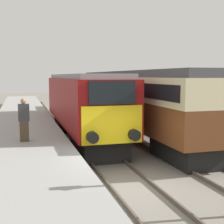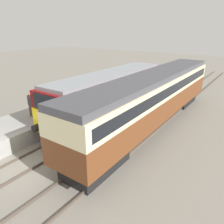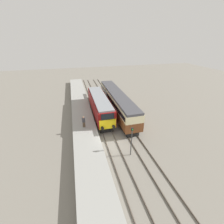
% 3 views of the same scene
% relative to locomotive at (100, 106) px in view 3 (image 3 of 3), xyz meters
% --- Properties ---
extents(ground_plane, '(120.00, 120.00, 0.00)m').
position_rel_locomotive_xyz_m(ground_plane, '(0.00, -8.24, -2.09)').
color(ground_plane, slate).
extents(platform_left, '(3.50, 50.00, 1.03)m').
position_rel_locomotive_xyz_m(platform_left, '(-3.30, -0.24, -1.58)').
color(platform_left, gray).
rests_on(platform_left, ground_plane).
extents(rails_near_track, '(1.51, 60.00, 0.14)m').
position_rel_locomotive_xyz_m(rails_near_track, '(0.00, -3.24, -2.02)').
color(rails_near_track, '#4C4238').
rests_on(rails_near_track, ground_plane).
extents(rails_far_track, '(1.50, 60.00, 0.14)m').
position_rel_locomotive_xyz_m(rails_far_track, '(3.40, -3.24, -2.02)').
color(rails_far_track, '#4C4238').
rests_on(rails_far_track, ground_plane).
extents(locomotive, '(2.70, 12.81, 3.77)m').
position_rel_locomotive_xyz_m(locomotive, '(0.00, 0.00, 0.00)').
color(locomotive, black).
rests_on(locomotive, ground_plane).
extents(passenger_carriage, '(2.75, 17.64, 3.97)m').
position_rel_locomotive_xyz_m(passenger_carriage, '(3.40, 0.60, 0.31)').
color(passenger_carriage, black).
rests_on(passenger_carriage, ground_plane).
extents(person_on_platform, '(0.44, 0.26, 1.76)m').
position_rel_locomotive_xyz_m(person_on_platform, '(-3.33, -4.83, -0.19)').
color(person_on_platform, '#473828').
rests_on(person_on_platform, platform_left).
extents(signal_post, '(0.24, 0.28, 3.96)m').
position_rel_locomotive_xyz_m(signal_post, '(1.70, -11.20, 0.26)').
color(signal_post, '#333333').
rests_on(signal_post, ground_plane).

